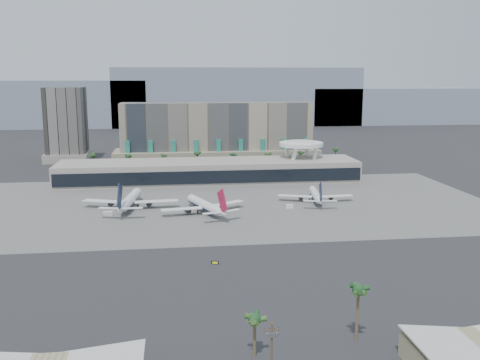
{
  "coord_description": "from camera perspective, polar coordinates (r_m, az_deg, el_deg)",
  "views": [
    {
      "loc": [
        -20.29,
        -191.24,
        59.1
      ],
      "look_at": [
        8.92,
        40.0,
        14.04
      ],
      "focal_mm": 40.0,
      "sensor_mm": 36.0,
      "label": 1
    }
  ],
  "objects": [
    {
      "name": "service_vehicle_b",
      "position": [
        245.56,
        5.31,
        -2.83
      ],
      "size": [
        3.65,
        2.48,
        1.73
      ],
      "primitive_type": "cube",
      "rotation": [
        0.0,
        0.0,
        -0.18
      ],
      "color": "silver",
      "rests_on": "ground"
    },
    {
      "name": "palm_row",
      "position": [
        340.83,
        -2.54,
        2.73
      ],
      "size": [
        157.8,
        2.8,
        13.1
      ],
      "color": "brown",
      "rests_on": "ground"
    },
    {
      "name": "near_palm_b",
      "position": [
        125.23,
        12.49,
        -11.97
      ],
      "size": [
        6.0,
        6.0,
        13.77
      ],
      "color": "brown",
      "rests_on": "ground"
    },
    {
      "name": "mountain_ridge",
      "position": [
        663.64,
        -3.06,
        8.4
      ],
      "size": [
        680.0,
        60.0,
        70.0
      ],
      "color": "gray",
      "rests_on": "ground"
    },
    {
      "name": "airliner_right",
      "position": [
        259.19,
        8.1,
        -1.61
      ],
      "size": [
        36.0,
        37.29,
        12.91
      ],
      "rotation": [
        0.0,
        0.0,
        -0.14
      ],
      "color": "white",
      "rests_on": "ground"
    },
    {
      "name": "utility_pole",
      "position": [
        109.95,
        3.4,
        -17.28
      ],
      "size": [
        3.2,
        0.85,
        12.0
      ],
      "color": "#4C3826",
      "rests_on": "ground"
    },
    {
      "name": "office_tower",
      "position": [
        399.95,
        -18.01,
        5.22
      ],
      "size": [
        30.0,
        30.0,
        52.0
      ],
      "color": "black",
      "rests_on": "ground"
    },
    {
      "name": "hotel",
      "position": [
        369.34,
        -2.45,
        4.36
      ],
      "size": [
        140.0,
        30.0,
        42.0
      ],
      "color": "#A0927B",
      "rests_on": "ground"
    },
    {
      "name": "saucer_structure",
      "position": [
        318.93,
        6.53,
        3.55
      ],
      "size": [
        26.0,
        26.0,
        21.89
      ],
      "color": "white",
      "rests_on": "ground"
    },
    {
      "name": "taxiway_sign",
      "position": [
        173.65,
        -2.68,
        -8.79
      ],
      "size": [
        2.36,
        0.79,
        1.07
      ],
      "rotation": [
        0.0,
        0.0,
        -0.2
      ],
      "color": "black",
      "rests_on": "ground"
    },
    {
      "name": "airliner_centre",
      "position": [
        235.88,
        -3.76,
        -2.7
      ],
      "size": [
        37.83,
        39.04,
        14.17
      ],
      "rotation": [
        0.0,
        0.0,
        0.37
      ],
      "color": "white",
      "rests_on": "ground"
    },
    {
      "name": "service_vehicle_a",
      "position": [
        238.19,
        -13.93,
        -3.51
      ],
      "size": [
        4.25,
        2.5,
        1.96
      ],
      "primitive_type": "cube",
      "rotation": [
        0.0,
        0.0,
        0.14
      ],
      "color": "silver",
      "rests_on": "ground"
    },
    {
      "name": "near_palm_a",
      "position": [
        117.6,
        1.57,
        -15.26
      ],
      "size": [
        6.0,
        6.0,
        9.99
      ],
      "color": "brown",
      "rests_on": "ground"
    },
    {
      "name": "airliner_left",
      "position": [
        248.29,
        -11.68,
        -2.12
      ],
      "size": [
        43.85,
        45.4,
        15.71
      ],
      "rotation": [
        0.0,
        0.0,
        -0.13
      ],
      "color": "white",
      "rests_on": "ground"
    },
    {
      "name": "ground",
      "position": [
        201.19,
        -1.1,
        -6.14
      ],
      "size": [
        900.0,
        900.0,
        0.0
      ],
      "primitive_type": "plane",
      "color": "#232326",
      "rests_on": "ground"
    },
    {
      "name": "apron_pad",
      "position": [
        254.04,
        -2.42,
        -2.51
      ],
      "size": [
        260.0,
        130.0,
        0.06
      ],
      "primitive_type": "cube",
      "color": "#5B5B59",
      "rests_on": "ground"
    },
    {
      "name": "terminal",
      "position": [
        306.31,
        -3.3,
        1.04
      ],
      "size": [
        170.0,
        32.5,
        14.5
      ],
      "color": "#AAA496",
      "rests_on": "ground"
    }
  ]
}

